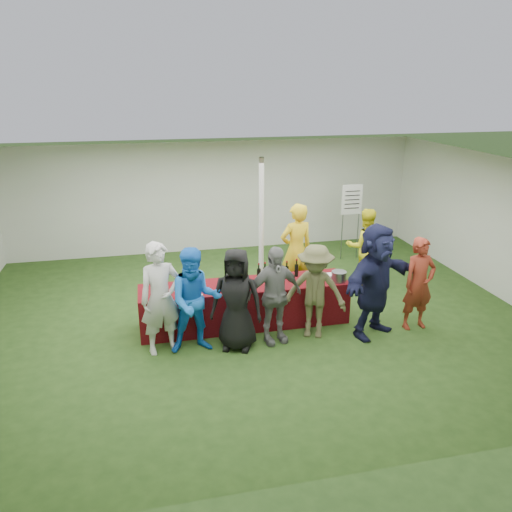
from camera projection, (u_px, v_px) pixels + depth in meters
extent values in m
plane|color=#284719|center=(249.00, 317.00, 9.06)|extent=(60.00, 60.00, 0.00)
plane|color=white|center=(216.00, 197.00, 12.29)|extent=(10.00, 0.00, 10.00)
plane|color=white|center=(332.00, 370.00, 4.93)|extent=(10.00, 0.00, 10.00)
plane|color=white|center=(502.00, 229.00, 9.64)|extent=(0.00, 8.00, 8.00)
plane|color=white|center=(249.00, 168.00, 8.16)|extent=(10.00, 10.00, 0.00)
cylinder|color=silver|center=(261.00, 226.00, 9.82)|extent=(0.10, 0.10, 2.70)
cube|color=maroon|center=(245.00, 304.00, 8.69)|extent=(3.60, 0.80, 0.75)
cylinder|color=black|center=(259.00, 275.00, 8.69)|extent=(0.07, 0.07, 0.22)
cylinder|color=black|center=(259.00, 267.00, 8.64)|extent=(0.03, 0.03, 0.08)
cylinder|color=maroon|center=(259.00, 264.00, 8.62)|extent=(0.03, 0.03, 0.02)
cylinder|color=black|center=(265.00, 274.00, 8.74)|extent=(0.07, 0.07, 0.22)
cylinder|color=black|center=(265.00, 266.00, 8.69)|extent=(0.03, 0.03, 0.08)
cylinder|color=maroon|center=(265.00, 263.00, 8.67)|extent=(0.03, 0.03, 0.02)
cylinder|color=black|center=(276.00, 273.00, 8.78)|extent=(0.07, 0.07, 0.22)
cylinder|color=black|center=(276.00, 265.00, 8.73)|extent=(0.03, 0.03, 0.08)
cylinder|color=maroon|center=(277.00, 262.00, 8.71)|extent=(0.03, 0.03, 0.02)
cylinder|color=black|center=(279.00, 272.00, 8.80)|extent=(0.07, 0.07, 0.22)
cylinder|color=black|center=(279.00, 264.00, 8.75)|extent=(0.03, 0.03, 0.08)
cylinder|color=maroon|center=(279.00, 262.00, 8.73)|extent=(0.03, 0.03, 0.02)
cylinder|color=black|center=(287.00, 272.00, 8.80)|extent=(0.07, 0.07, 0.22)
cylinder|color=black|center=(287.00, 264.00, 8.75)|extent=(0.03, 0.03, 0.08)
cylinder|color=maroon|center=(287.00, 262.00, 8.73)|extent=(0.03, 0.03, 0.02)
cylinder|color=black|center=(296.00, 270.00, 8.89)|extent=(0.07, 0.07, 0.22)
cylinder|color=black|center=(297.00, 262.00, 8.84)|extent=(0.03, 0.03, 0.08)
cylinder|color=maroon|center=(297.00, 260.00, 8.83)|extent=(0.03, 0.03, 0.02)
cylinder|color=silver|center=(160.00, 297.00, 8.06)|extent=(0.06, 0.06, 0.00)
cylinder|color=silver|center=(160.00, 295.00, 8.05)|extent=(0.01, 0.01, 0.07)
cylinder|color=silver|center=(159.00, 290.00, 8.03)|extent=(0.06, 0.06, 0.08)
cylinder|color=#400609|center=(160.00, 292.00, 8.04)|extent=(0.05, 0.05, 0.02)
cylinder|color=silver|center=(182.00, 296.00, 8.10)|extent=(0.06, 0.06, 0.00)
cylinder|color=silver|center=(182.00, 294.00, 8.09)|extent=(0.01, 0.01, 0.07)
cylinder|color=silver|center=(181.00, 289.00, 8.06)|extent=(0.06, 0.06, 0.08)
cylinder|color=silver|center=(201.00, 295.00, 8.15)|extent=(0.06, 0.06, 0.00)
cylinder|color=silver|center=(201.00, 292.00, 8.14)|extent=(0.01, 0.01, 0.07)
cylinder|color=silver|center=(201.00, 288.00, 8.11)|extent=(0.06, 0.06, 0.08)
cylinder|color=silver|center=(232.00, 292.00, 8.26)|extent=(0.06, 0.06, 0.00)
cylinder|color=silver|center=(232.00, 290.00, 8.24)|extent=(0.01, 0.01, 0.07)
cylinder|color=silver|center=(232.00, 285.00, 8.22)|extent=(0.06, 0.06, 0.08)
cylinder|color=#400609|center=(232.00, 287.00, 8.23)|extent=(0.05, 0.05, 0.02)
cylinder|color=silver|center=(245.00, 277.00, 8.61)|extent=(0.07, 0.07, 0.20)
cylinder|color=silver|center=(245.00, 271.00, 8.58)|extent=(0.03, 0.03, 0.03)
cube|color=white|center=(328.00, 275.00, 8.93)|extent=(0.25, 0.18, 0.03)
cylinder|color=slate|center=(339.00, 276.00, 8.67)|extent=(0.26, 0.26, 0.18)
cylinder|color=slate|center=(342.00, 237.00, 11.84)|extent=(0.02, 0.02, 1.10)
cylinder|color=slate|center=(357.00, 236.00, 11.92)|extent=(0.02, 0.02, 1.10)
cube|color=white|center=(352.00, 200.00, 11.58)|extent=(0.50, 0.02, 0.70)
cube|color=black|center=(353.00, 191.00, 11.50)|extent=(0.36, 0.01, 0.02)
cube|color=black|center=(353.00, 195.00, 11.53)|extent=(0.36, 0.01, 0.02)
cube|color=black|center=(352.00, 200.00, 11.56)|extent=(0.36, 0.01, 0.02)
cube|color=black|center=(352.00, 204.00, 11.60)|extent=(0.36, 0.01, 0.02)
cube|color=black|center=(352.00, 208.00, 11.63)|extent=(0.36, 0.01, 0.02)
imported|color=yellow|center=(296.00, 250.00, 9.71)|extent=(0.75, 0.57, 1.87)
imported|color=yellow|center=(364.00, 246.00, 10.35)|extent=(0.87, 0.73, 1.61)
imported|color=beige|center=(161.00, 299.00, 7.64)|extent=(0.75, 0.59, 1.80)
imported|color=blue|center=(196.00, 301.00, 7.68)|extent=(0.84, 0.66, 1.71)
imported|color=black|center=(236.00, 300.00, 7.77)|extent=(0.95, 0.78, 1.66)
imported|color=slate|center=(274.00, 295.00, 7.96)|extent=(1.02, 0.58, 1.64)
imported|color=brown|center=(315.00, 292.00, 8.14)|extent=(1.19, 0.96, 1.60)
imported|color=#171938|center=(375.00, 281.00, 8.15)|extent=(1.85, 1.35, 1.93)
imported|color=maroon|center=(419.00, 284.00, 8.43)|extent=(0.63, 0.44, 1.62)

